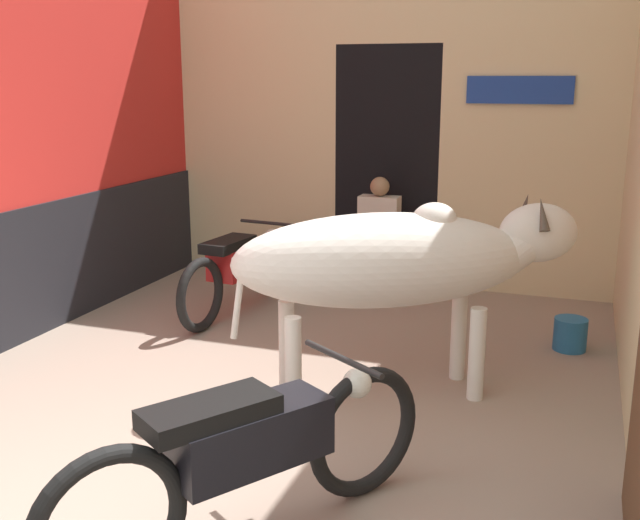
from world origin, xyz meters
TOP-DOWN VIEW (x-y plane):
  - wall_left_shopfront at (-2.39, 2.53)m, footprint 0.25×5.07m
  - wall_back_with_doorway at (0.01, 5.33)m, footprint 4.61×0.93m
  - cow at (0.84, 2.32)m, footprint 2.31×1.57m
  - motorcycle_near at (0.62, 0.43)m, footprint 1.20×1.77m
  - motorcycle_far at (-0.98, 3.66)m, footprint 0.58×1.95m
  - shopkeeper_seated at (0.06, 4.64)m, footprint 0.40×0.33m
  - plastic_stool at (0.33, 4.70)m, footprint 0.35×0.35m
  - bucket at (1.94, 3.60)m, footprint 0.26×0.26m

SIDE VIEW (x-z plane):
  - bucket at x=1.94m, z-range 0.00..0.26m
  - plastic_stool at x=0.33m, z-range 0.02..0.48m
  - motorcycle_far at x=-0.98m, z-range 0.05..0.81m
  - motorcycle_near at x=0.62m, z-range 0.06..0.86m
  - shopkeeper_seated at x=0.06m, z-range 0.03..1.21m
  - cow at x=0.84m, z-range 0.26..1.63m
  - wall_back_with_doorway at x=0.01m, z-range -0.27..3.64m
  - wall_left_shopfront at x=-2.39m, z-range -0.06..3.85m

